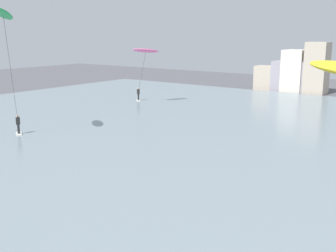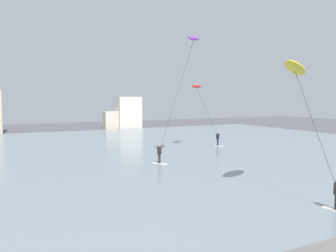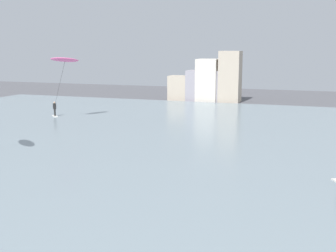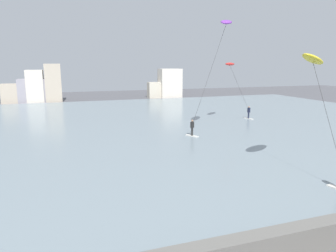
{
  "view_description": "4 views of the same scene",
  "coord_description": "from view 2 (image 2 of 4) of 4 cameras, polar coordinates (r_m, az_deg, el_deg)",
  "views": [
    {
      "loc": [
        11.07,
        -1.08,
        8.44
      ],
      "look_at": [
        -3.13,
        18.06,
        3.15
      ],
      "focal_mm": 44.96,
      "sensor_mm": 36.0,
      "label": 1
    },
    {
      "loc": [
        -5.9,
        -2.37,
        5.67
      ],
      "look_at": [
        1.82,
        12.96,
        4.28
      ],
      "focal_mm": 35.23,
      "sensor_mm": 36.0,
      "label": 2
    },
    {
      "loc": [
        4.72,
        -2.46,
        7.65
      ],
      "look_at": [
        -0.95,
        13.71,
        4.56
      ],
      "focal_mm": 46.55,
      "sensor_mm": 36.0,
      "label": 3
    },
    {
      "loc": [
        -5.75,
        -4.22,
        7.1
      ],
      "look_at": [
        -0.21,
        12.0,
        3.66
      ],
      "focal_mm": 32.88,
      "sensor_mm": 36.0,
      "label": 4
    }
  ],
  "objects": [
    {
      "name": "water_bay",
      "position": [
        34.29,
        -16.53,
        -5.0
      ],
      "size": [
        84.0,
        52.0,
        0.1
      ],
      "primitive_type": "cube",
      "color": "gray",
      "rests_on": "ground"
    },
    {
      "name": "kitesurfer_yellow",
      "position": [
        19.7,
        21.65,
        7.56
      ],
      "size": [
        3.28,
        4.83,
        7.83
      ],
      "color": "silver",
      "rests_on": "water_bay"
    },
    {
      "name": "far_shore_buildings",
      "position": [
        61.67,
        -21.95,
        1.6
      ],
      "size": [
        35.07,
        3.66,
        7.22
      ],
      "color": "#B7A893",
      "rests_on": "ground"
    },
    {
      "name": "kitesurfer_red",
      "position": [
        37.68,
        5.44,
        5.61
      ],
      "size": [
        4.98,
        2.54,
        7.23
      ],
      "color": "silver",
      "rests_on": "water_bay"
    },
    {
      "name": "kitesurfer_purple",
      "position": [
        29.94,
        3.88,
        12.94
      ],
      "size": [
        5.25,
        2.99,
        11.5
      ],
      "color": "silver",
      "rests_on": "water_bay"
    }
  ]
}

